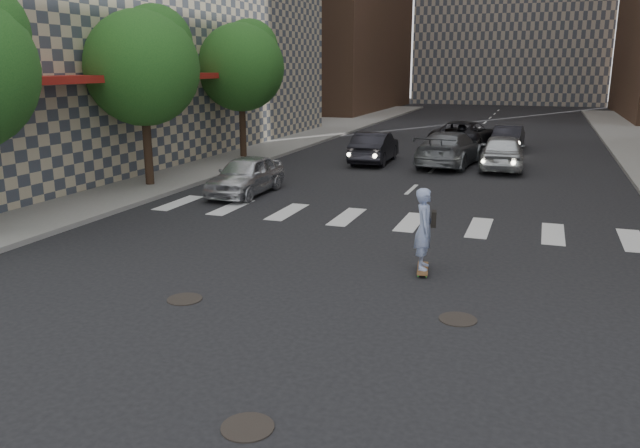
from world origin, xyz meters
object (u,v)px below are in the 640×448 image
at_px(tree_b, 145,63).
at_px(traffic_car_d, 502,152).
at_px(traffic_car_a, 374,147).
at_px(tree_c, 243,63).
at_px(traffic_car_b, 450,149).
at_px(traffic_car_e, 509,137).
at_px(traffic_car_c, 464,136).
at_px(skateboarder, 425,229).
at_px(silver_sedan, 246,175).

height_order(tree_b, traffic_car_d, tree_b).
height_order(traffic_car_a, traffic_car_d, traffic_car_d).
height_order(tree_c, traffic_car_b, tree_c).
bearing_deg(traffic_car_a, traffic_car_e, -131.55).
xyz_separation_m(tree_b, traffic_car_c, (9.91, 14.86, -3.84)).
height_order(tree_c, traffic_car_c, tree_c).
xyz_separation_m(skateboarder, traffic_car_e, (0.57, 22.58, -0.33)).
bearing_deg(traffic_car_c, skateboarder, 101.98).
distance_m(traffic_car_b, traffic_car_c, 5.75).
bearing_deg(silver_sedan, traffic_car_b, 56.58).
bearing_deg(skateboarder, tree_b, 141.14).
bearing_deg(traffic_car_e, traffic_car_d, 92.49).
distance_m(tree_c, traffic_car_e, 15.10).
xyz_separation_m(silver_sedan, traffic_car_d, (8.36, 8.87, 0.11)).
xyz_separation_m(tree_c, traffic_car_d, (12.31, 0.86, -3.85)).
relative_size(tree_c, traffic_car_b, 1.20).
relative_size(skateboarder, traffic_car_d, 0.41).
bearing_deg(traffic_car_d, tree_b, 33.03).
xyz_separation_m(traffic_car_b, traffic_car_c, (-0.05, 5.75, 0.01)).
relative_size(silver_sedan, traffic_car_e, 0.98).
bearing_deg(traffic_car_b, silver_sedan, 62.75).
distance_m(traffic_car_c, traffic_car_e, 2.55).
distance_m(traffic_car_a, traffic_car_c, 6.94).
relative_size(skateboarder, traffic_car_b, 0.35).
height_order(skateboarder, traffic_car_e, skateboarder).
xyz_separation_m(tree_c, traffic_car_a, (6.42, 0.86, -3.91)).
relative_size(silver_sedan, traffic_car_b, 0.74).
relative_size(tree_c, skateboarder, 3.40).
bearing_deg(traffic_car_a, silver_sedan, 72.24).
xyz_separation_m(tree_b, traffic_car_b, (9.95, 9.11, -3.85)).
bearing_deg(tree_b, tree_c, 90.00).
distance_m(silver_sedan, traffic_car_e, 17.96).
distance_m(silver_sedan, traffic_car_a, 9.21).
bearing_deg(traffic_car_c, silver_sedan, 75.55).
bearing_deg(tree_c, traffic_car_a, 7.66).
height_order(tree_b, silver_sedan, tree_b).
relative_size(tree_c, silver_sedan, 1.62).
bearing_deg(traffic_car_b, traffic_car_c, -83.45).
distance_m(skateboarder, traffic_car_a, 16.37).
xyz_separation_m(traffic_car_c, traffic_car_e, (2.31, 1.07, -0.12)).
relative_size(tree_b, traffic_car_d, 1.40).
xyz_separation_m(tree_b, silver_sedan, (3.95, -0.01, -3.95)).
relative_size(silver_sedan, traffic_car_a, 0.91).
bearing_deg(tree_b, traffic_car_d, 35.75).
relative_size(traffic_car_b, traffic_car_c, 0.95).
bearing_deg(skateboarder, traffic_car_b, 86.98).
bearing_deg(traffic_car_b, traffic_car_e, -102.23).
distance_m(traffic_car_b, traffic_car_e, 7.19).
bearing_deg(traffic_car_d, traffic_car_c, -70.87).
bearing_deg(traffic_car_a, skateboarder, 106.38).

